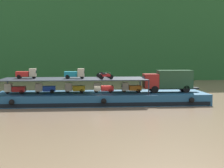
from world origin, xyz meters
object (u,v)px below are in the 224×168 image
Objects in this scene: mini_truck_lower_bow at (131,87)px; motorcycle_upper_centre at (105,75)px; mini_truck_upper_mid at (75,74)px; motorcycle_upper_port at (106,76)px; mini_truck_upper_stern at (27,74)px; mini_truck_lower_stern at (15,89)px; cargo_barge at (102,98)px; motorcycle_upper_stbd at (103,74)px; covered_lorry at (169,80)px; mini_truck_lower_mid at (75,88)px; mini_truck_lower_fore at (103,88)px; mini_truck_lower_aft at (45,88)px.

motorcycle_upper_centre reaches higher than mini_truck_lower_bow.
motorcycle_upper_port is at bearing -24.13° from mini_truck_upper_mid.
mini_truck_lower_stern is at bearing -154.19° from mini_truck_upper_stern.
motorcycle_upper_port is at bearing -8.35° from mini_truck_lower_stern.
motorcycle_upper_stbd is at bearing 83.36° from cargo_barge.
covered_lorry is at bearing 11.57° from motorcycle_upper_port.
mini_truck_lower_mid is 7.87m from mini_truck_lower_bow.
covered_lorry is 9.09m from motorcycle_upper_centre.
mini_truck_lower_fore is (0.17, -0.13, 1.44)m from cargo_barge.
motorcycle_upper_centre is at bearing -0.31° from mini_truck_lower_aft.
motorcycle_upper_centre and motorcycle_upper_stbd have the same top height.
mini_truck_lower_aft is 4.06m from mini_truck_lower_mid.
motorcycle_upper_centre is (-3.69, 0.03, 1.74)m from mini_truck_lower_bow.
mini_truck_upper_mid is at bearing -177.98° from cargo_barge.
mini_truck_upper_stern is 1.45× the size of motorcycle_upper_centre.
mini_truck_lower_fore is 0.99× the size of mini_truck_upper_mid.
motorcycle_upper_stbd is at bearing 26.20° from mini_truck_lower_mid.
mini_truck_lower_aft reaches higher than cargo_barge.
motorcycle_upper_stbd is (8.08, 1.98, 1.74)m from mini_truck_lower_aft.
mini_truck_upper_stern is 11.10m from motorcycle_upper_port.
motorcycle_upper_port reaches higher than mini_truck_lower_bow.
mini_truck_lower_fore is (3.95, -0.20, 0.00)m from mini_truck_lower_mid.
mini_truck_lower_stern is at bearing -179.67° from mini_truck_lower_fore.
mini_truck_upper_stern reaches higher than covered_lorry.
motorcycle_upper_port is at bearing -88.45° from motorcycle_upper_centre.
mini_truck_upper_mid is 4.14m from motorcycle_upper_centre.
motorcycle_upper_stbd is (-9.21, 2.21, 0.74)m from covered_lorry.
motorcycle_upper_centre is at bearing -0.66° from mini_truck_lower_mid.
mini_truck_lower_mid is at bearing 178.95° from cargo_barge.
mini_truck_lower_mid is at bearing 153.89° from motorcycle_upper_port.
mini_truck_upper_stern is at bearing 166.82° from motorcycle_upper_port.
mini_truck_lower_stern and mini_truck_lower_mid have the same top height.
mini_truck_lower_bow is at bearing 1.69° from mini_truck_lower_fore.
motorcycle_upper_port is at bearing -13.18° from mini_truck_upper_stern.
motorcycle_upper_stbd is (0.07, 2.18, 1.74)m from mini_truck_lower_fore.
covered_lorry is 19.84m from mini_truck_upper_stern.
covered_lorry is 2.82× the size of mini_truck_upper_mid.
covered_lorry reaches higher than motorcycle_upper_port.
mini_truck_lower_stern is 1.45× the size of motorcycle_upper_stbd.
mini_truck_lower_stern reaches higher than cargo_barge.
mini_truck_upper_mid reaches higher than motorcycle_upper_centre.
mini_truck_lower_aft and mini_truck_lower_fore have the same top height.
mini_truck_upper_stern is (1.50, 0.72, 2.00)m from mini_truck_lower_stern.
mini_truck_upper_stern reaches higher than mini_truck_lower_bow.
mini_truck_upper_mid is (0.05, -0.20, 2.00)m from mini_truck_lower_mid.
motorcycle_upper_port is (0.28, -1.88, 1.74)m from mini_truck_lower_fore.
mini_truck_lower_bow is 14.59m from mini_truck_upper_stern.
mini_truck_lower_aft is 4.57m from mini_truck_upper_mid.
mini_truck_upper_mid reaches higher than mini_truck_lower_mid.
mini_truck_lower_aft is (-7.84, 0.07, 1.44)m from cargo_barge.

